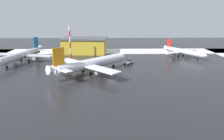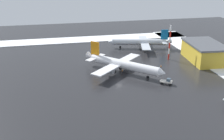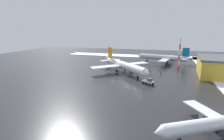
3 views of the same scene
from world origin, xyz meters
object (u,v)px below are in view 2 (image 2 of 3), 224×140
Objects in this scene: ground_crew_mid_apron at (161,67)px; antenna_mast at (170,43)px; cargo_hangar at (204,52)px; ground_crew_beside_wing at (153,69)px; ground_crew_near_tug at (122,71)px; pushback_tug at (167,81)px; airplane_parked_starboard at (122,64)px; airplane_distant_tail at (141,42)px.

antenna_mast reaches higher than ground_crew_mid_apron.
cargo_hangar is at bearing -109.49° from antenna_mast.
ground_crew_beside_wing is at bearing 137.12° from antenna_mast.
ground_crew_near_tug is 0.10× the size of antenna_mast.
cargo_hangar is (22.69, -28.33, 3.16)m from pushback_tug.
ground_crew_near_tug is at bearing 105.00° from cargo_hangar.
ground_crew_near_tug is (15.19, 14.02, -0.31)m from pushback_tug.
ground_crew_near_tug is at bearing -53.93° from airplane_parked_starboard.
ground_crew_mid_apron is at bearing 108.97° from cargo_hangar.
antenna_mast is at bearing -62.08° from ground_crew_mid_apron.
pushback_tug reaches higher than ground_crew_mid_apron.
cargo_hangar is (-27.20, -23.17, 0.99)m from airplane_distant_tail.
ground_crew_mid_apron is 1.00× the size of ground_crew_beside_wing.
ground_crew_mid_apron is at bearing -106.51° from ground_crew_near_tug.
ground_crew_near_tug is (-34.70, 19.18, -2.48)m from airplane_distant_tail.
airplane_parked_starboard is 17.92× the size of ground_crew_beside_wing.
pushback_tug is at bearing -158.44° from ground_crew_near_tug.
airplane_distant_tail is 20.34× the size of ground_crew_near_tug.
ground_crew_near_tug is 1.00× the size of ground_crew_beside_wing.
airplane_parked_starboard reaches higher than ground_crew_beside_wing.
pushback_tug is at bearing 133.64° from cargo_hangar.
antenna_mast is at bearing 122.45° from airplane_distant_tail.
antenna_mast reaches higher than airplane_parked_starboard.
airplane_parked_starboard is 38.97m from airplane_distant_tail.
ground_crew_beside_wing is (-1.48, -13.73, -2.84)m from airplane_parked_starboard.
pushback_tug is at bearing 97.45° from airplane_distant_tail.
cargo_hangar is at bearing -101.94° from ground_crew_mid_apron.
pushback_tug is 31.76m from antenna_mast.
airplane_parked_starboard is at bearing 104.08° from cargo_hangar.
airplane_distant_tail is 33.33m from ground_crew_mid_apron.
airplane_parked_starboard is 21.27m from pushback_tug.
airplane_parked_starboard is 17.92× the size of ground_crew_mid_apron.
ground_crew_near_tug is at bearing 68.67° from ground_crew_mid_apron.
ground_crew_mid_apron and ground_crew_near_tug have the same top height.
airplane_distant_tail is 20.34× the size of ground_crew_beside_wing.
airplane_distant_tail is at bearing 19.09° from antenna_mast.
ground_crew_beside_wing is at bearing 91.11° from ground_crew_mid_apron.
ground_crew_beside_wing is at bearing 39.56° from airplane_parked_starboard.
cargo_hangar is at bearing 1.26° from ground_crew_beside_wing.
cargo_hangar reaches higher than pushback_tug.
airplane_parked_starboard is at bearing 74.07° from airplane_distant_tail.
airplane_parked_starboard reaches higher than cargo_hangar.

